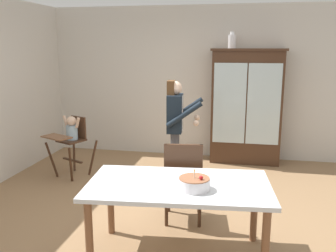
{
  "coord_description": "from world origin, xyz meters",
  "views": [
    {
      "loc": [
        0.84,
        -3.95,
        1.98
      ],
      "look_at": [
        -0.08,
        0.7,
        0.95
      ],
      "focal_mm": 39.0,
      "sensor_mm": 36.0,
      "label": 1
    }
  ],
  "objects": [
    {
      "name": "adult_person",
      "position": [
        -0.02,
        0.96,
        0.97
      ],
      "size": [
        0.53,
        0.51,
        1.53
      ],
      "rotation": [
        0.0,
        0.0,
        1.65
      ],
      "color": "#47474C",
      "rests_on": "ground_plane"
    },
    {
      "name": "high_chair_with_toddler",
      "position": [
        -1.67,
        1.09,
        0.65
      ],
      "size": [
        0.76,
        0.83,
        0.95
      ],
      "rotation": [
        0.0,
        0.0,
        -0.42
      ],
      "color": "#422819",
      "rests_on": "ground_plane"
    },
    {
      "name": "wall_back",
      "position": [
        0.0,
        2.63,
        1.35
      ],
      "size": [
        5.32,
        0.06,
        2.7
      ],
      "primitive_type": "cube",
      "color": "beige",
      "rests_on": "ground_plane"
    },
    {
      "name": "dining_table",
      "position": [
        0.32,
        -0.8,
        0.65
      ],
      "size": [
        1.77,
        1.06,
        0.74
      ],
      "color": "silver",
      "rests_on": "ground_plane"
    },
    {
      "name": "birthday_cake",
      "position": [
        0.48,
        -0.91,
        0.79
      ],
      "size": [
        0.28,
        0.28,
        0.19
      ],
      "color": "white",
      "rests_on": "dining_table"
    },
    {
      "name": "ground_plane",
      "position": [
        0.0,
        0.0,
        0.0
      ],
      "size": [
        6.24,
        6.24,
        0.0
      ],
      "primitive_type": "plane",
      "color": "#93704C"
    },
    {
      "name": "dining_chair_far_side",
      "position": [
        0.26,
        -0.13,
        0.56
      ],
      "size": [
        0.49,
        0.49,
        0.96
      ],
      "rotation": [
        0.0,
        0.0,
        3.27
      ],
      "color": "#422819",
      "rests_on": "ground_plane"
    },
    {
      "name": "china_cabinet",
      "position": [
        0.95,
        2.37,
        0.98
      ],
      "size": [
        1.23,
        0.48,
        1.96
      ],
      "color": "#422819",
      "rests_on": "ground_plane"
    },
    {
      "name": "ceramic_vase",
      "position": [
        0.67,
        2.37,
        2.08
      ],
      "size": [
        0.13,
        0.13,
        0.27
      ],
      "color": "white",
      "rests_on": "china_cabinet"
    }
  ]
}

